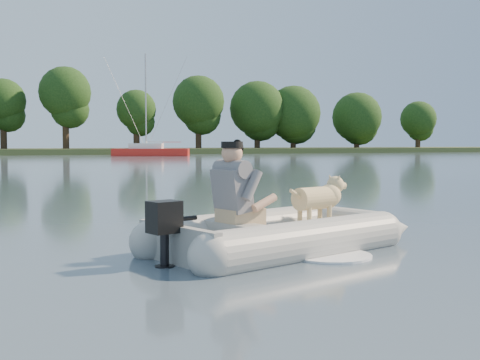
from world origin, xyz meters
name	(u,v)px	position (x,y,z in m)	size (l,w,h in m)	color
water	(278,259)	(0.00, 0.00, 0.00)	(160.00, 160.00, 0.00)	slate
shore_bank	(28,152)	(0.00, 62.00, 0.25)	(160.00, 12.00, 0.70)	#47512D
treeline	(103,106)	(7.78, 61.06, 5.25)	(93.71, 7.35, 9.27)	#332316
dinghy	(281,200)	(0.30, 0.56, 0.58)	(4.76, 3.67, 1.36)	#AAAAA5
man	(233,187)	(-0.37, 0.40, 0.76)	(0.71, 0.61, 1.06)	slate
dog	(315,202)	(0.89, 0.81, 0.51)	(0.92, 0.33, 0.61)	tan
outboard_motor	(164,237)	(-1.26, 0.06, 0.31)	(0.41, 0.29, 0.77)	black
sailboat	(150,152)	(10.18, 49.22, 0.42)	(7.29, 4.57, 9.64)	red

